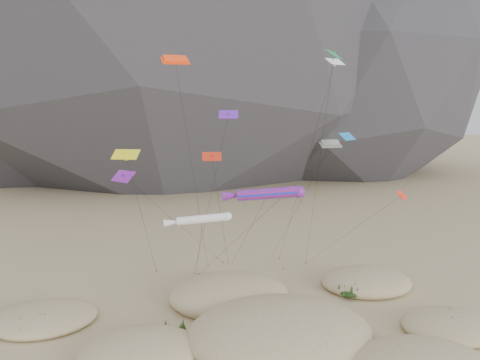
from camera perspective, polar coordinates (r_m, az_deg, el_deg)
dunes at (r=44.30m, az=2.15°, el=-19.05°), size 48.65×35.61×4.41m
dune_grass at (r=44.17m, az=1.77°, el=-19.05°), size 42.17×27.94×1.41m
kite_stakes at (r=63.91m, az=-0.65°, el=-10.49°), size 20.32×4.28×0.30m
rainbow_tube_kite at (r=49.63m, az=3.10°, el=-1.69°), size 8.35×15.65×13.33m
white_tube_kite at (r=44.89m, az=-4.97°, el=-4.81°), size 6.50×12.18×11.53m
orange_parafoil at (r=51.62m, az=-7.85°, el=14.01°), size 6.26×9.72×26.91m
multi_parafoil at (r=52.81m, az=10.89°, el=4.15°), size 3.68×14.06×17.86m
delta_kites at (r=47.72m, az=2.41°, el=5.62°), size 29.80×19.85×27.31m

